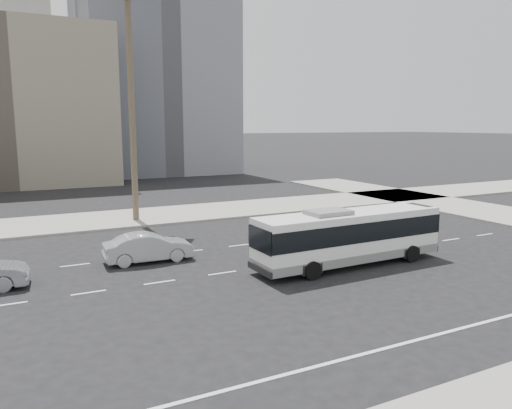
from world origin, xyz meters
TOP-DOWN VIEW (x-y plane):
  - ground at (0.00, 0.00)m, footprint 700.00×700.00m
  - sidewalk_north at (0.00, 15.50)m, footprint 120.00×7.00m
  - midrise_beige_west at (-12.00, 45.00)m, footprint 24.00×18.00m
  - midrise_gray_center at (8.00, 52.00)m, footprint 20.00×20.00m
  - civic_tower at (-2.00, 250.00)m, footprint 42.00×42.00m
  - highrise_right at (45.00, 230.00)m, footprint 26.00×26.00m
  - highrise_far at (70.00, 260.00)m, footprint 22.00×22.00m
  - city_bus at (3.14, -1.53)m, footprint 10.07×2.51m
  - car_a at (-5.54, 3.57)m, footprint 1.74×4.51m

SIDE VIEW (x-z plane):
  - ground at x=0.00m, z-range 0.00..0.00m
  - sidewalk_north at x=0.00m, z-range 0.00..0.15m
  - car_a at x=-5.54m, z-range 0.00..1.46m
  - city_bus at x=3.14m, z-range 0.07..2.95m
  - midrise_beige_west at x=-12.00m, z-range 0.00..18.00m
  - midrise_gray_center at x=8.00m, z-range 0.00..26.00m
  - highrise_far at x=70.00m, z-range 0.00..60.00m
  - highrise_right at x=45.00m, z-range 0.00..70.00m
  - civic_tower at x=-2.00m, z-range -25.67..103.33m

